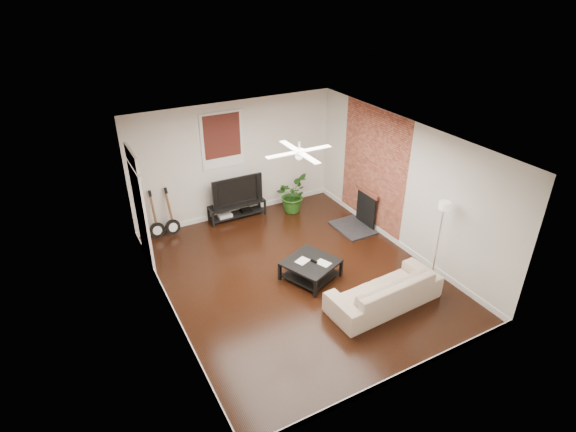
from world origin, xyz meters
The scene contains 14 objects.
room centered at (0.00, 0.00, 1.40)m, with size 5.01×6.01×2.81m.
brick_accent centered at (2.49, 1.00, 1.40)m, with size 0.02×2.20×2.80m, color brown.
fireplace centered at (2.20, 1.00, 0.46)m, with size 0.80×1.10×0.92m, color black.
window_back centered at (-0.30, 2.97, 1.95)m, with size 1.00×0.06×1.30m, color #3F1311.
door_left centered at (-2.46, 1.90, 1.25)m, with size 0.08×1.00×2.50m, color white.
tv_stand centered at (-0.12, 2.78, 0.19)m, with size 1.39×0.37×0.39m, color black.
tv centered at (-0.12, 2.80, 0.75)m, with size 1.24×0.16×0.72m, color black.
coffee_table centered at (0.18, -0.19, 0.19)m, with size 0.91×0.91×0.38m, color black.
sofa centered at (0.93, -1.50, 0.31)m, with size 2.13×0.83×0.62m, color tan.
floor_lamp centered at (2.20, -1.40, 0.87)m, with size 0.29×0.29×1.74m, color white, non-canonical shape.
potted_plant centered at (1.22, 2.47, 0.45)m, with size 0.81×0.70×0.90m, color #235217.
guitar_left centered at (-2.07, 2.75, 0.56)m, with size 0.35×0.25×1.13m, color black, non-canonical shape.
guitar_right centered at (-1.72, 2.72, 0.56)m, with size 0.35×0.25×1.13m, color black, non-canonical shape.
ceiling_fan centered at (0.00, 0.00, 2.60)m, with size 1.24×1.24×0.32m, color white, non-canonical shape.
Camera 1 is at (-3.72, -6.48, 5.41)m, focal length 28.71 mm.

